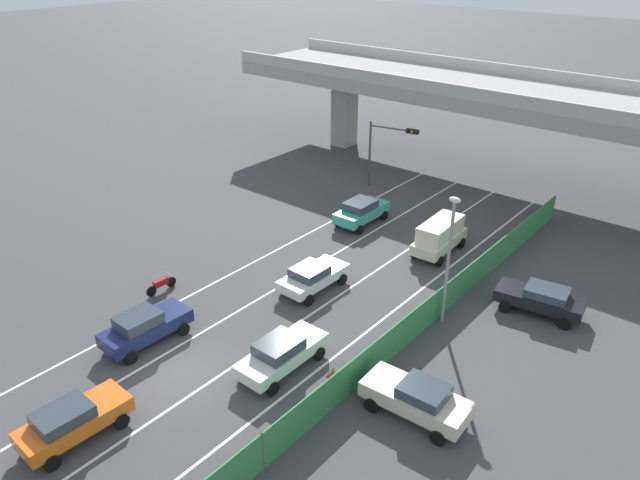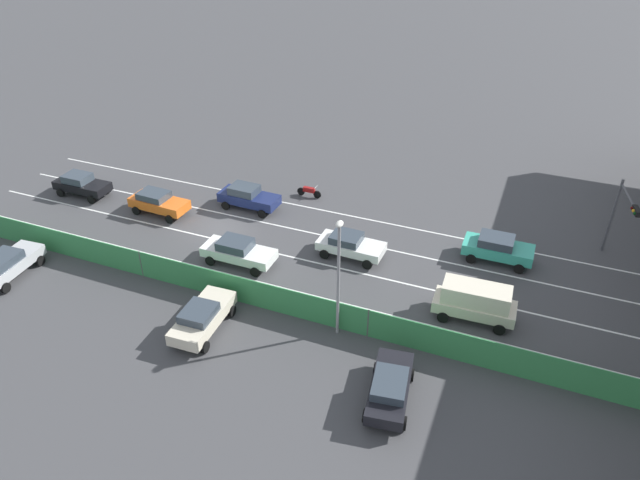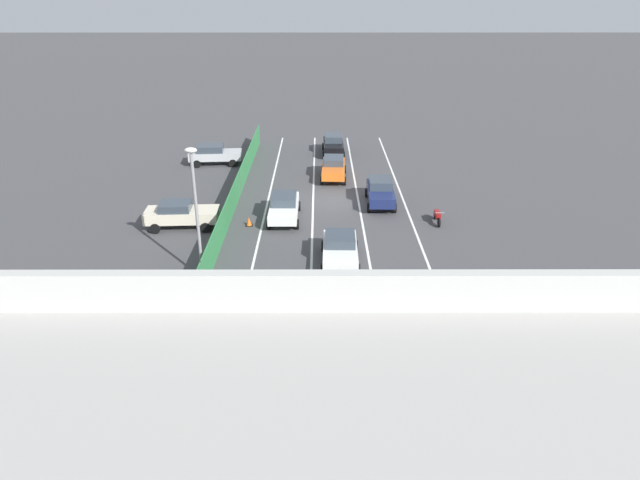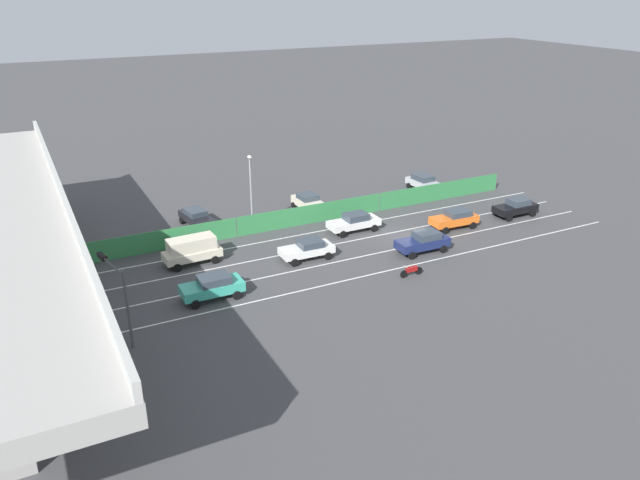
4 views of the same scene
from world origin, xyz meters
name	(u,v)px [view 1 (image 1 of 4)]	position (x,y,z in m)	size (l,w,h in m)	color
ground_plane	(178,373)	(0.00, 0.00, 0.00)	(300.00, 300.00, 0.00)	#424244
lane_line_left_edge	(205,287)	(-4.81, 5.79, 0.00)	(0.14, 47.57, 0.01)	silver
lane_line_mid_left	(245,307)	(-1.60, 5.79, 0.00)	(0.14, 47.57, 0.01)	silver
lane_line_mid_right	(289,329)	(1.60, 5.79, 0.00)	(0.14, 47.57, 0.01)	silver
lane_line_right_edge	(338,354)	(4.81, 5.79, 0.00)	(0.14, 47.57, 0.01)	silver
elevated_overpass	(497,98)	(0.00, 31.57, 6.75)	(45.90, 9.83, 8.43)	#A09E99
green_fence	(375,357)	(6.93, 5.79, 0.89)	(0.10, 43.67, 1.78)	#338447
car_hatchback_white	(281,353)	(3.45, 3.30, 0.90)	(2.02, 4.68, 1.64)	silver
car_sedan_navy	(145,326)	(-3.07, 0.53, 0.95)	(2.05, 4.50, 1.74)	navy
car_van_cream	(440,235)	(3.29, 18.01, 1.23)	(2.14, 4.53, 2.17)	beige
car_taxi_orange	(72,420)	(0.04, -5.12, 0.92)	(2.10, 4.38, 1.64)	orange
car_sedan_white	(313,276)	(0.03, 9.55, 0.87)	(2.14, 4.31, 1.55)	white
car_taxi_teal	(361,211)	(-3.03, 18.38, 0.95)	(2.08, 4.34, 1.71)	teal
motorcycle	(161,284)	(-6.39, 3.96, 0.46)	(0.60, 1.95, 0.93)	black
parked_sedan_cream	(417,398)	(9.83, 4.64, 0.92)	(4.61, 2.22, 1.66)	beige
parked_sedan_dark	(541,298)	(10.83, 15.41, 0.89)	(4.66, 2.48, 1.58)	black
traffic_light	(387,143)	(-5.48, 24.98, 3.71)	(3.91, 1.01, 5.16)	#47474C
street_lamp	(450,249)	(7.25, 11.44, 4.25)	(0.60, 0.36, 6.99)	gray
traffic_cone	(333,372)	(5.63, 4.37, 0.25)	(0.47, 0.47, 0.55)	orange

